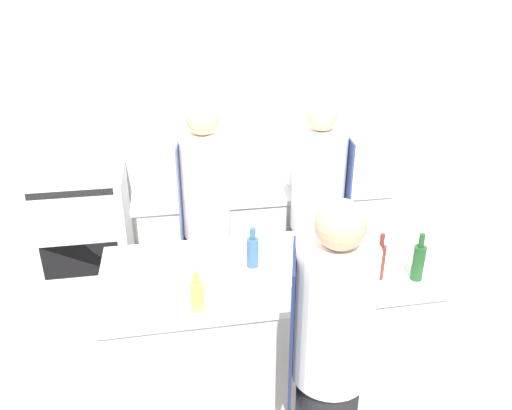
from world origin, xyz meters
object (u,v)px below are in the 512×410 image
Objects in this scene: chef_at_stove at (317,218)px; bowl_prep_small at (325,259)px; chef_at_pass_far at (207,223)px; bowl_ceramic_blue at (207,272)px; oven_range at (83,222)px; bottle_cooking_oil at (418,261)px; chef_at_prep_near at (329,362)px; stockpot at (303,172)px; bottle_olive_oil at (322,277)px; bottle_wine at (197,295)px; bottle_sauce at (350,237)px; bottle_vinegar at (253,251)px; bowl_mixing_large at (278,250)px; bottle_water at (380,261)px.

chef_at_stove is 0.71m from bowl_prep_small.
bowl_ceramic_blue is at bearing -177.70° from chef_at_pass_far.
bottle_cooking_oil is at bearing -43.21° from oven_range.
chef_at_prep_near is 5.74× the size of stockpot.
bottle_olive_oil is 1.40× the size of bottle_wine.
chef_at_stove is 5.84× the size of bottle_sauce.
chef_at_prep_near reaches higher than bottle_cooking_oil.
bottle_vinegar reaches higher than bowl_mixing_large.
bottle_water is at bearing 18.30° from bottle_olive_oil.
bottle_sauce is 1.02× the size of stockpot.
bottle_sauce is 1.04× the size of bottle_water.
bottle_water is at bearing -35.92° from bowl_mixing_large.
bottle_vinegar is (-0.30, 0.38, -0.03)m from bottle_olive_oil.
chef_at_stove reaches higher than bottle_olive_oil.
bottle_sauce is (0.61, 0.03, 0.02)m from bottle_vinegar.
bottle_water is 0.98× the size of stockpot.
bottle_wine is at bearing -66.52° from oven_range.
bottle_olive_oil is 1.06× the size of bottle_sauce.
stockpot is at bearing 92.02° from bottle_water.
bottle_vinegar is 0.88× the size of bottle_water.
chef_at_prep_near is 0.83m from bottle_vinegar.
bottle_water reaches higher than bowl_mixing_large.
chef_at_stove is 0.99m from bottle_cooking_oil.
bottle_sauce is at bearing -91.00° from stockpot.
bowl_prep_small is at bearing -33.83° from bowl_mixing_large.
oven_range is 2.18m from bottle_vinegar.
oven_range is at bearing -112.97° from chef_at_stove.
bottle_wine is at bearing -103.96° from bowl_ceramic_blue.
bottle_wine is 1.00× the size of bowl_mixing_large.
stockpot is (-0.05, 1.45, -0.02)m from bottle_water.
chef_at_prep_near is 6.66× the size of bottle_vinegar.
bottle_sauce is 0.44m from bowl_mixing_large.
oven_range is at bearing 51.31° from chef_at_pass_far.
bowl_mixing_large is (1.42, -1.59, 0.47)m from oven_range.
bottle_olive_oil is at bearing -0.91° from bottle_wine.
chef_at_prep_near is 2.03m from stockpot.
chef_at_prep_near is 7.43× the size of bottle_wine.
bowl_mixing_large is at bearing -136.92° from chef_at_pass_far.
chef_at_pass_far reaches higher than stockpot.
bowl_mixing_large is (-0.71, 0.41, -0.09)m from bottle_cooking_oil.
bottle_vinegar is at bearing 172.63° from bowl_prep_small.
chef_at_pass_far is 0.71m from bowl_ceramic_blue.
bowl_prep_small is (-0.18, -0.09, -0.08)m from bottle_sauce.
bottle_cooking_oil is (1.10, -0.95, 0.14)m from chef_at_pass_far.
chef_at_stove reaches higher than bottle_vinegar.
bottle_sauce is at bearing 5.99° from bowl_ceramic_blue.
stockpot is at bearing -176.95° from chef_at_stove.
bottle_cooking_oil is 0.82m from bowl_mixing_large.
bowl_ceramic_blue is (-0.70, -0.00, -0.01)m from bowl_prep_small.
bottle_vinegar is at bearing -35.39° from chef_at_stove.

